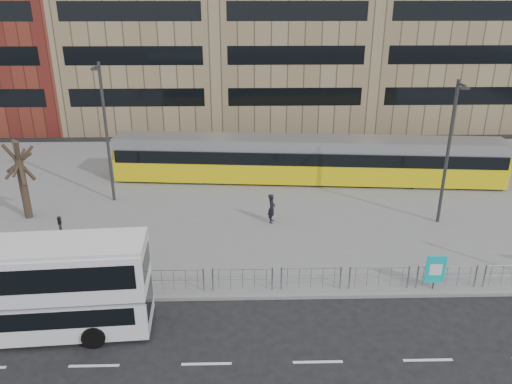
{
  "coord_description": "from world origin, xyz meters",
  "views": [
    {
      "loc": [
        -0.58,
        -18.25,
        12.41
      ],
      "look_at": [
        0.03,
        6.0,
        2.58
      ],
      "focal_mm": 35.0,
      "sensor_mm": 36.0,
      "label": 1
    }
  ],
  "objects_px": {
    "ad_panel": "(435,270)",
    "lamp_post_east": "(449,148)",
    "traffic_light_west": "(63,240)",
    "lamp_post_west": "(106,129)",
    "double_decker_bus": "(18,287)",
    "pedestrian": "(272,208)",
    "bare_tree": "(14,136)",
    "tram": "(307,160)"
  },
  "relations": [
    {
      "from": "ad_panel",
      "to": "lamp_post_east",
      "type": "xyz_separation_m",
      "value": [
        2.72,
        6.78,
        3.44
      ]
    },
    {
      "from": "traffic_light_west",
      "to": "lamp_post_west",
      "type": "relative_size",
      "value": 0.36
    },
    {
      "from": "double_decker_bus",
      "to": "pedestrian",
      "type": "height_order",
      "value": "double_decker_bus"
    },
    {
      "from": "ad_panel",
      "to": "pedestrian",
      "type": "relative_size",
      "value": 0.96
    },
    {
      "from": "pedestrian",
      "to": "lamp_post_west",
      "type": "xyz_separation_m",
      "value": [
        -9.74,
        3.42,
        3.78
      ]
    },
    {
      "from": "double_decker_bus",
      "to": "lamp_post_west",
      "type": "xyz_separation_m",
      "value": [
        0.32,
        12.89,
        2.69
      ]
    },
    {
      "from": "traffic_light_west",
      "to": "lamp_post_east",
      "type": "xyz_separation_m",
      "value": [
        19.12,
        5.53,
        2.42
      ]
    },
    {
      "from": "bare_tree",
      "to": "lamp_post_west",
      "type": "bearing_deg",
      "value": 29.2
    },
    {
      "from": "lamp_post_west",
      "to": "tram",
      "type": "bearing_deg",
      "value": 13.96
    },
    {
      "from": "traffic_light_west",
      "to": "lamp_post_east",
      "type": "relative_size",
      "value": 0.39
    },
    {
      "from": "traffic_light_west",
      "to": "lamp_post_east",
      "type": "height_order",
      "value": "lamp_post_east"
    },
    {
      "from": "lamp_post_west",
      "to": "bare_tree",
      "type": "xyz_separation_m",
      "value": [
        -4.34,
        -2.43,
        0.23
      ]
    },
    {
      "from": "double_decker_bus",
      "to": "lamp_post_east",
      "type": "height_order",
      "value": "lamp_post_east"
    },
    {
      "from": "tram",
      "to": "bare_tree",
      "type": "distance_m",
      "value": 18.02
    },
    {
      "from": "pedestrian",
      "to": "traffic_light_west",
      "type": "distance_m",
      "value": 11.28
    },
    {
      "from": "lamp_post_west",
      "to": "bare_tree",
      "type": "distance_m",
      "value": 4.98
    },
    {
      "from": "ad_panel",
      "to": "pedestrian",
      "type": "distance_m",
      "value": 9.76
    },
    {
      "from": "ad_panel",
      "to": "double_decker_bus",
      "type": "bearing_deg",
      "value": -170.3
    },
    {
      "from": "double_decker_bus",
      "to": "lamp_post_east",
      "type": "distance_m",
      "value": 21.76
    },
    {
      "from": "tram",
      "to": "pedestrian",
      "type": "xyz_separation_m",
      "value": [
        -2.75,
        -6.52,
        -0.7
      ]
    },
    {
      "from": "double_decker_bus",
      "to": "bare_tree",
      "type": "relative_size",
      "value": 1.42
    },
    {
      "from": "ad_panel",
      "to": "pedestrian",
      "type": "bearing_deg",
      "value": 135.36
    },
    {
      "from": "pedestrian",
      "to": "lamp_post_east",
      "type": "height_order",
      "value": "lamp_post_east"
    },
    {
      "from": "traffic_light_west",
      "to": "lamp_post_east",
      "type": "distance_m",
      "value": 20.05
    },
    {
      "from": "lamp_post_west",
      "to": "bare_tree",
      "type": "bearing_deg",
      "value": -150.8
    },
    {
      "from": "tram",
      "to": "bare_tree",
      "type": "relative_size",
      "value": 3.82
    },
    {
      "from": "ad_panel",
      "to": "lamp_post_west",
      "type": "xyz_separation_m",
      "value": [
        -16.51,
        10.44,
        3.67
      ]
    },
    {
      "from": "ad_panel",
      "to": "traffic_light_west",
      "type": "distance_m",
      "value": 16.48
    },
    {
      "from": "double_decker_bus",
      "to": "lamp_post_west",
      "type": "bearing_deg",
      "value": 84.59
    },
    {
      "from": "traffic_light_west",
      "to": "ad_panel",
      "type": "bearing_deg",
      "value": -17.72
    },
    {
      "from": "tram",
      "to": "lamp_post_west",
      "type": "distance_m",
      "value": 13.23
    },
    {
      "from": "double_decker_bus",
      "to": "lamp_post_west",
      "type": "height_order",
      "value": "lamp_post_west"
    },
    {
      "from": "tram",
      "to": "lamp_post_east",
      "type": "height_order",
      "value": "lamp_post_east"
    },
    {
      "from": "pedestrian",
      "to": "lamp_post_east",
      "type": "bearing_deg",
      "value": -79.46
    },
    {
      "from": "tram",
      "to": "traffic_light_west",
      "type": "bearing_deg",
      "value": -130.31
    },
    {
      "from": "pedestrian",
      "to": "bare_tree",
      "type": "distance_m",
      "value": 14.67
    },
    {
      "from": "pedestrian",
      "to": "traffic_light_west",
      "type": "relative_size",
      "value": 0.55
    },
    {
      "from": "lamp_post_east",
      "to": "pedestrian",
      "type": "bearing_deg",
      "value": 178.53
    },
    {
      "from": "double_decker_bus",
      "to": "tram",
      "type": "xyz_separation_m",
      "value": [
        12.81,
        16.0,
        -0.39
      ]
    },
    {
      "from": "lamp_post_east",
      "to": "double_decker_bus",
      "type": "bearing_deg",
      "value": -154.72
    },
    {
      "from": "bare_tree",
      "to": "double_decker_bus",
      "type": "bearing_deg",
      "value": -68.99
    },
    {
      "from": "double_decker_bus",
      "to": "traffic_light_west",
      "type": "bearing_deg",
      "value": 79.33
    }
  ]
}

